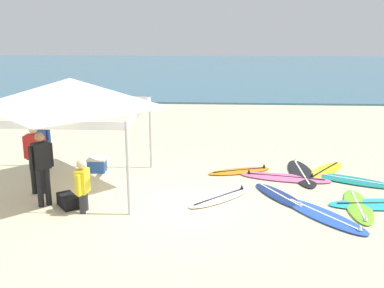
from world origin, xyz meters
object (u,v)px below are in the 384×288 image
at_px(surfboard_orange, 240,171).
at_px(person_red, 35,154).
at_px(surfboard_blue, 323,215).
at_px(surfboard_white, 220,198).
at_px(surfboard_navy, 280,196).
at_px(surfboard_lime, 358,206).
at_px(surfboard_pink, 285,178).
at_px(person_yellow, 83,183).
at_px(surfboard_black, 302,173).
at_px(canopy_tent, 71,93).
at_px(surfboard_yellow, 325,171).
at_px(surfboard_teal, 352,180).
at_px(person_black, 42,164).
at_px(person_blue, 41,139).
at_px(cooler_box, 97,165).
at_px(gear_bag_near_tent, 68,201).

xyz_separation_m(surfboard_orange, person_red, (-4.98, -1.90, 0.95)).
bearing_deg(surfboard_blue, surfboard_white, 157.86).
distance_m(surfboard_navy, surfboard_lime, 1.76).
distance_m(surfboard_pink, person_yellow, 5.35).
height_order(surfboard_orange, surfboard_black, same).
xyz_separation_m(canopy_tent, surfboard_yellow, (6.56, 1.52, -2.35)).
bearing_deg(surfboard_teal, surfboard_orange, 168.00).
height_order(surfboard_yellow, person_black, person_black).
bearing_deg(person_blue, person_red, -74.04).
bearing_deg(surfboard_teal, person_red, -170.74).
bearing_deg(person_yellow, surfboard_teal, 19.71).
xyz_separation_m(surfboard_black, cooler_box, (-5.67, -0.10, 0.16)).
bearing_deg(surfboard_navy, surfboard_teal, 31.04).
distance_m(surfboard_teal, gear_bag_near_tent, 7.21).
relative_size(surfboard_black, person_red, 1.41).
height_order(surfboard_teal, surfboard_black, same).
xyz_separation_m(surfboard_blue, surfboard_yellow, (0.74, 3.09, 0.00)).
relative_size(surfboard_navy, person_yellow, 1.59).
xyz_separation_m(surfboard_blue, person_yellow, (-5.19, 0.00, 0.62)).
xyz_separation_m(surfboard_white, surfboard_lime, (3.10, -0.35, -0.00)).
relative_size(canopy_tent, surfboard_blue, 1.54).
distance_m(surfboard_pink, surfboard_white, 2.33).
distance_m(gear_bag_near_tent, cooler_box, 2.50).
bearing_deg(person_yellow, surfboard_black, 28.56).
relative_size(surfboard_pink, cooler_box, 4.95).
height_order(surfboard_pink, surfboard_lime, same).
relative_size(person_black, person_blue, 1.00).
xyz_separation_m(surfboard_blue, surfboard_navy, (-0.78, 1.08, 0.00)).
xyz_separation_m(surfboard_yellow, person_yellow, (-5.92, -3.09, 0.62)).
bearing_deg(person_black, surfboard_orange, 30.23).
height_order(canopy_tent, person_blue, canopy_tent).
distance_m(surfboard_pink, surfboard_black, 0.66).
bearing_deg(canopy_tent, surfboard_yellow, 13.07).
bearing_deg(surfboard_blue, surfboard_lime, 31.32).
distance_m(surfboard_navy, person_blue, 6.52).
bearing_deg(surfboard_orange, surfboard_white, -105.59).
xyz_separation_m(surfboard_yellow, person_blue, (-7.79, -0.53, 0.95)).
height_order(person_black, person_blue, same).
bearing_deg(canopy_tent, surfboard_black, 12.35).
xyz_separation_m(surfboard_navy, surfboard_black, (0.83, 1.77, -0.00)).
distance_m(surfboard_yellow, person_red, 7.69).
height_order(person_red, person_yellow, person_red).
bearing_deg(canopy_tent, cooler_box, 79.88).
relative_size(surfboard_lime, cooler_box, 4.24).
bearing_deg(person_yellow, surfboard_yellow, 27.54).
bearing_deg(cooler_box, surfboard_orange, 2.56).
bearing_deg(cooler_box, person_red, -120.05).
relative_size(surfboard_blue, surfboard_teal, 0.95).
height_order(surfboard_yellow, cooler_box, cooler_box).
xyz_separation_m(canopy_tent, surfboard_lime, (6.73, -1.02, -2.35)).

